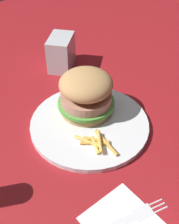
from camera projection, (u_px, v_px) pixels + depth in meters
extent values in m
plane|color=maroon|center=(79.00, 125.00, 0.67)|extent=(1.60, 1.60, 0.00)
cylinder|color=silver|center=(90.00, 124.00, 0.66)|extent=(0.27, 0.27, 0.01)
cylinder|color=tan|center=(86.00, 107.00, 0.68)|extent=(0.12, 0.12, 0.02)
cylinder|color=#4C9338|center=(86.00, 103.00, 0.67)|extent=(0.13, 0.13, 0.01)
cylinder|color=tan|center=(86.00, 98.00, 0.66)|extent=(0.12, 0.12, 0.02)
ellipsoid|color=tan|center=(86.00, 84.00, 0.64)|extent=(0.12, 0.12, 0.05)
cylinder|color=#E5B251|center=(95.00, 145.00, 0.60)|extent=(0.02, 0.05, 0.01)
cylinder|color=gold|center=(98.00, 139.00, 0.61)|extent=(0.04, 0.04, 0.01)
cylinder|color=gold|center=(95.00, 143.00, 0.60)|extent=(0.05, 0.04, 0.01)
cylinder|color=gold|center=(106.00, 142.00, 0.61)|extent=(0.01, 0.08, 0.01)
cylinder|color=#E5B251|center=(88.00, 142.00, 0.61)|extent=(0.04, 0.06, 0.01)
cylinder|color=gold|center=(100.00, 141.00, 0.60)|extent=(0.03, 0.06, 0.01)
cube|color=white|center=(122.00, 222.00, 0.49)|extent=(0.12, 0.12, 0.00)
cube|color=silver|center=(143.00, 212.00, 0.50)|extent=(0.04, 0.03, 0.00)
cylinder|color=silver|center=(161.00, 209.00, 0.51)|extent=(0.03, 0.01, 0.00)
cylinder|color=silver|center=(158.00, 205.00, 0.51)|extent=(0.03, 0.01, 0.00)
cylinder|color=silver|center=(156.00, 201.00, 0.52)|extent=(0.03, 0.01, 0.00)
cube|color=#B7BABF|center=(61.00, 53.00, 0.81)|extent=(0.11, 0.11, 0.09)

